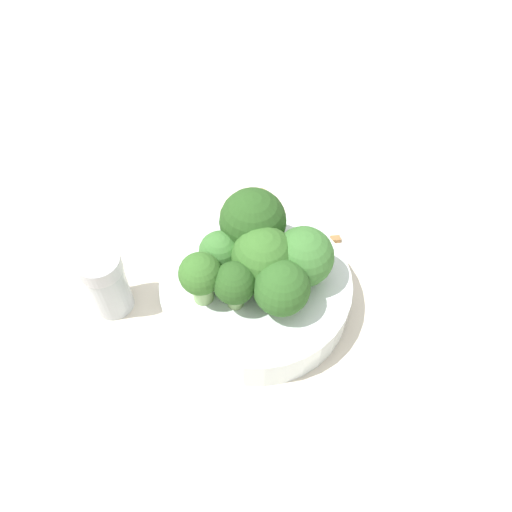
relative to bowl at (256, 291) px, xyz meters
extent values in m
plane|color=beige|center=(0.00, 0.00, -0.02)|extent=(3.00, 3.00, 0.00)
cylinder|color=silver|center=(0.00, 0.00, 0.00)|extent=(0.16, 0.16, 0.03)
cylinder|color=#7A9E5B|center=(0.03, -0.01, 0.03)|extent=(0.02, 0.02, 0.02)
sphere|color=#3D7533|center=(0.03, -0.01, 0.04)|extent=(0.03, 0.03, 0.03)
cylinder|color=#8EB770|center=(-0.01, 0.00, 0.03)|extent=(0.02, 0.02, 0.02)
sphere|color=#386B28|center=(-0.01, 0.00, 0.04)|extent=(0.05, 0.05, 0.05)
cylinder|color=#8EB770|center=(-0.04, 0.00, 0.03)|extent=(0.02, 0.02, 0.02)
sphere|color=#3D7533|center=(-0.04, 0.00, 0.04)|extent=(0.05, 0.05, 0.05)
cylinder|color=#84AD66|center=(0.02, 0.02, 0.03)|extent=(0.02, 0.02, 0.02)
sphere|color=#28511E|center=(0.02, 0.02, 0.04)|extent=(0.03, 0.03, 0.03)
cylinder|color=#8EB770|center=(0.00, -0.03, 0.03)|extent=(0.03, 0.03, 0.03)
sphere|color=#28511E|center=(0.00, -0.03, 0.05)|extent=(0.06, 0.06, 0.06)
cylinder|color=#8EB770|center=(0.04, 0.01, 0.03)|extent=(0.02, 0.02, 0.03)
sphere|color=#386B28|center=(0.04, 0.01, 0.05)|extent=(0.03, 0.03, 0.03)
cylinder|color=#7A9E5B|center=(-0.02, 0.03, 0.03)|extent=(0.03, 0.03, 0.02)
sphere|color=#2D5B23|center=(-0.02, 0.03, 0.04)|extent=(0.04, 0.04, 0.04)
cylinder|color=#B2B7BC|center=(0.12, -0.01, 0.01)|extent=(0.03, 0.03, 0.05)
cylinder|color=#B7B7BC|center=(0.12, -0.01, 0.04)|extent=(0.04, 0.04, 0.01)
cube|color=olive|center=(-0.08, -0.06, -0.01)|extent=(0.01, 0.01, 0.01)
cube|color=tan|center=(-0.02, -0.13, -0.01)|extent=(0.01, 0.01, 0.01)
cube|color=#AD7F4C|center=(0.01, -0.11, -0.01)|extent=(0.01, 0.01, 0.01)
camera|label=1|loc=(0.02, 0.24, 0.35)|focal=35.00mm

